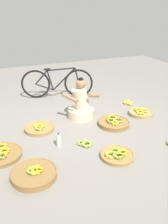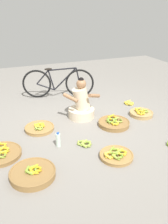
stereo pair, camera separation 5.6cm
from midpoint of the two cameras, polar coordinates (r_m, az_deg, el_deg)
The scene contains 12 objects.
ground_plane at distance 4.51m, azimuth -1.34°, elevation -3.06°, with size 10.00×10.00×0.00m, color gray.
vendor_woman_front at distance 4.69m, azimuth -1.08°, elevation 1.69°, with size 0.74×0.52×0.83m.
bicycle_leaning at distance 5.75m, azimuth -6.74°, elevation 6.89°, with size 1.63×0.60×0.73m.
banana_basket_near_vendor at distance 4.38m, azimuth -11.01°, elevation -3.80°, with size 0.53×0.53×0.13m.
banana_basket_front_right at distance 3.83m, azimuth -19.70°, elevation -9.49°, with size 0.63×0.63×0.14m.
banana_basket_back_left at distance 5.00m, azimuth 13.09°, elevation -0.19°, with size 0.47×0.47×0.16m.
banana_basket_back_right at distance 3.63m, azimuth 7.46°, elevation -10.13°, with size 0.51×0.51×0.13m.
banana_basket_mid_left at distance 3.30m, azimuth -12.37°, elevation -14.23°, with size 0.61×0.61×0.17m.
banana_basket_near_bicycle at distance 4.50m, azimuth 6.76°, elevation -2.55°, with size 0.59×0.59×0.16m.
loose_bananas_front_left at distance 3.88m, azimuth -0.09°, elevation -7.57°, with size 0.25×0.25×0.09m.
loose_bananas_mid_right at distance 5.51m, azimuth 10.22°, elevation 2.18°, with size 0.22×0.23×0.09m.
water_bottle at distance 3.83m, azimuth -6.50°, elevation -6.69°, with size 0.08×0.08×0.25m.
Camera 1 is at (-1.47, -3.71, 2.10)m, focal length 38.19 mm.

